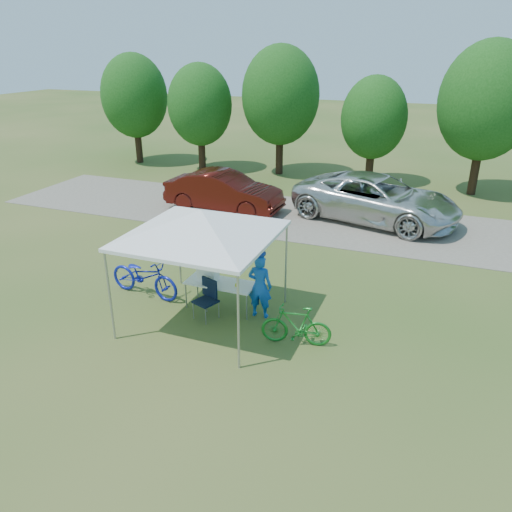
{
  "coord_description": "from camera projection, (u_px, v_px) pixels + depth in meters",
  "views": [
    {
      "loc": [
        4.86,
        -9.22,
        6.07
      ],
      "look_at": [
        0.51,
        2.0,
        0.92
      ],
      "focal_mm": 35.0,
      "sensor_mm": 36.0,
      "label": 1
    }
  ],
  "objects": [
    {
      "name": "treeline",
      "position": [
        335.0,
        104.0,
        22.66
      ],
      "size": [
        24.89,
        4.28,
        6.3
      ],
      "color": "#382314",
      "rests_on": "ground"
    },
    {
      "name": "cyclist",
      "position": [
        260.0,
        286.0,
        11.73
      ],
      "size": [
        0.6,
        0.41,
        1.59
      ],
      "primitive_type": "imported",
      "rotation": [
        0.0,
        0.0,
        3.18
      ],
      "color": "blue",
      "rests_on": "ground"
    },
    {
      "name": "sedan",
      "position": [
        224.0,
        191.0,
        19.32
      ],
      "size": [
        4.64,
        1.77,
        1.51
      ],
      "primitive_type": "imported",
      "rotation": [
        0.0,
        0.0,
        1.53
      ],
      "color": "#47100B",
      "rests_on": "gravel_strip"
    },
    {
      "name": "ice_cream_cup",
      "position": [
        237.0,
        285.0,
        11.93
      ],
      "size": [
        0.09,
        0.09,
        0.06
      ],
      "primitive_type": "cylinder",
      "color": "gold",
      "rests_on": "folding_table"
    },
    {
      "name": "canopy",
      "position": [
        201.0,
        213.0,
        10.86
      ],
      "size": [
        4.53,
        4.53,
        3.0
      ],
      "color": "#A5A5AA",
      "rests_on": "ground"
    },
    {
      "name": "cooler",
      "position": [
        208.0,
        274.0,
        12.17
      ],
      "size": [
        0.49,
        0.33,
        0.36
      ],
      "color": "white",
      "rests_on": "folding_table"
    },
    {
      "name": "bike_green",
      "position": [
        296.0,
        325.0,
        10.75
      ],
      "size": [
        1.58,
        0.71,
        0.92
      ],
      "primitive_type": "imported",
      "rotation": [
        0.0,
        0.0,
        -1.38
      ],
      "color": "#1B7B26",
      "rests_on": "ground"
    },
    {
      "name": "folding_table",
      "position": [
        221.0,
        284.0,
        12.15
      ],
      "size": [
        1.71,
        0.71,
        0.7
      ],
      "color": "white",
      "rests_on": "ground"
    },
    {
      "name": "gravel_strip",
      "position": [
        301.0,
        218.0,
        18.76
      ],
      "size": [
        24.0,
        5.0,
        0.02
      ],
      "primitive_type": "cube",
      "color": "gray",
      "rests_on": "ground"
    },
    {
      "name": "folding_chair",
      "position": [
        208.0,
        295.0,
        11.82
      ],
      "size": [
        0.62,
        0.65,
        0.94
      ],
      "rotation": [
        0.0,
        0.0,
        -0.36
      ],
      "color": "black",
      "rests_on": "ground"
    },
    {
      "name": "minivan",
      "position": [
        376.0,
        199.0,
        18.14
      ],
      "size": [
        6.5,
        4.14,
        1.67
      ],
      "primitive_type": "imported",
      "rotation": [
        0.0,
        0.0,
        1.33
      ],
      "color": "silver",
      "rests_on": "gravel_strip"
    },
    {
      "name": "ground",
      "position": [
        206.0,
        319.0,
        11.9
      ],
      "size": [
        100.0,
        100.0,
        0.0
      ],
      "primitive_type": "plane",
      "color": "#2D5119",
      "rests_on": "ground"
    },
    {
      "name": "bike_blue",
      "position": [
        144.0,
        276.0,
        12.83
      ],
      "size": [
        2.15,
        0.96,
        1.09
      ],
      "primitive_type": "imported",
      "rotation": [
        0.0,
        0.0,
        1.45
      ],
      "color": "#131FA8",
      "rests_on": "ground"
    }
  ]
}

